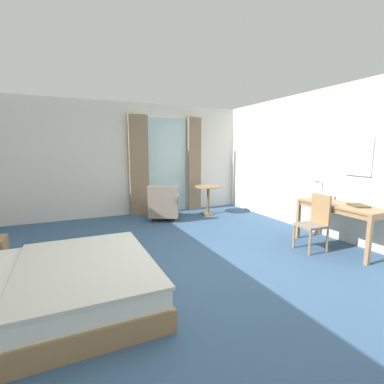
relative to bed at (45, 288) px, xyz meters
name	(u,v)px	position (x,y,z in m)	size (l,w,h in m)	color
ground	(191,269)	(1.85, 0.36, -0.29)	(6.65, 7.88, 0.10)	#38567A
wall_back	(132,160)	(1.85, 4.04, 1.18)	(6.25, 0.12, 2.84)	silver
wall_right	(343,164)	(4.92, 0.36, 1.18)	(0.12, 7.48, 2.84)	silver
balcony_glass_door	(167,166)	(2.77, 3.96, 1.01)	(1.12, 0.02, 2.50)	silver
curtain_panel_left	(139,166)	(1.99, 3.86, 1.03)	(0.48, 0.10, 2.54)	#897056
curtain_panel_right	(194,164)	(3.55, 3.86, 1.03)	(0.37, 0.10, 2.54)	#897056
bed	(45,288)	(0.00, 0.00, 0.00)	(2.17, 1.93, 0.88)	#9E754C
writing_desk	(341,209)	(4.48, 0.00, 0.43)	(0.60, 1.45, 0.77)	#9E754C
desk_chair	(315,220)	(4.02, 0.10, 0.28)	(0.43, 0.43, 0.94)	gray
desk_lamp	(319,186)	(4.42, 0.42, 0.79)	(0.28, 0.17, 0.44)	#B7B2A8
closed_book	(358,205)	(4.57, -0.24, 0.54)	(0.22, 0.32, 0.03)	brown
armchair_by_window	(164,206)	(2.39, 3.09, 0.11)	(0.94, 0.97, 0.85)	gray
round_cafe_table	(208,193)	(3.63, 3.18, 0.31)	(0.69, 0.69, 0.74)	#9E754C
wall_mirror	(360,156)	(4.84, 0.00, 1.32)	(0.02, 0.45, 0.66)	silver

